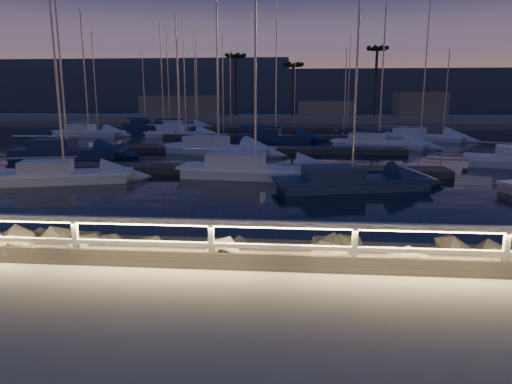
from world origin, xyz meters
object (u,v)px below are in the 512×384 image
Objects in this scene: sailboat_a at (61,174)px; sailboat_e at (65,151)px; guard_rail at (162,231)px; sailboat_f at (216,147)px; sailboat_l at (418,136)px; sailboat_c at (348,180)px; sailboat_i at (87,132)px; sailboat_g at (376,142)px; sailboat_m at (144,124)px; sailboat_n at (179,125)px; sailboat_b at (251,169)px; sailboat_k at (273,136)px; sailboat_j at (178,133)px.

sailboat_e reaches higher than sailboat_a.
sailboat_a is (-8.86, 12.38, -0.96)m from guard_rail.
sailboat_l is (18.17, 13.03, -0.05)m from sailboat_f.
sailboat_i is (-25.39, 27.52, 0.07)m from sailboat_c.
sailboat_l reaches higher than sailboat_c.
sailboat_g reaches higher than sailboat_m.
sailboat_l is 1.17× the size of sailboat_n.
sailboat_c is at bearing -51.63° from sailboat_m.
sailboat_b is 1.04× the size of sailboat_k.
sailboat_a is 0.77× the size of sailboat_f.
sailboat_g is 1.08× the size of sailboat_j.
sailboat_f reaches higher than sailboat_j.
sailboat_f is 29.52m from sailboat_n.
sailboat_b reaches higher than sailboat_i.
sailboat_g is (9.61, 30.54, -0.95)m from guard_rail.
sailboat_i is (-20.15, 39.47, -0.90)m from guard_rail.
sailboat_e is 31.13m from sailboat_n.
sailboat_n is at bearing 69.07° from sailboat_i.
sailboat_j is (-10.36, 24.30, -0.03)m from sailboat_b.
sailboat_j is at bearing -158.53° from sailboat_l.
sailboat_k is 21.46m from sailboat_n.
sailboat_m is (-28.53, 24.49, -0.01)m from sailboat_g.
guard_rail is 54.26m from sailboat_n.
sailboat_i reaches higher than sailboat_n.
sailboat_e is 1.01× the size of sailboat_i.
sailboat_c reaches higher than guard_rail.
sailboat_f is (-3.22, 24.85, -0.91)m from guard_rail.
sailboat_a is 25.90m from sailboat_g.
sailboat_k is (9.41, 23.81, 0.01)m from sailboat_a.
sailboat_b is 1.11× the size of sailboat_j.
sailboat_b is at bearing -2.35° from sailboat_a.
sailboat_n reaches higher than sailboat_m.
sailboat_g is 1.23× the size of sailboat_m.
sailboat_m is (-15.70, 30.18, -0.06)m from sailboat_f.
guard_rail is 3.17× the size of sailboat_b.
sailboat_l is at bearing 55.30° from sailboat_c.
sailboat_a is 0.80× the size of sailboat_l.
sailboat_j is (-1.04, 26.68, 0.01)m from sailboat_a.
sailboat_b reaches higher than sailboat_g.
sailboat_a reaches higher than sailboat_m.
sailboat_l is at bearing 4.12° from sailboat_i.
sailboat_l is (23.81, 25.50, 0.00)m from sailboat_a.
sailboat_j is 18.34m from sailboat_m.
sailboat_e is at bearing 121.94° from guard_rail.
sailboat_m is 6.14m from sailboat_n.
sailboat_l reaches higher than sailboat_m.
guard_rail is at bearing -127.85° from sailboat_c.
sailboat_c is at bearing -40.59° from sailboat_i.
sailboat_b is (9.32, 2.38, 0.04)m from sailboat_a.
sailboat_f is at bearing -136.07° from sailboat_g.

